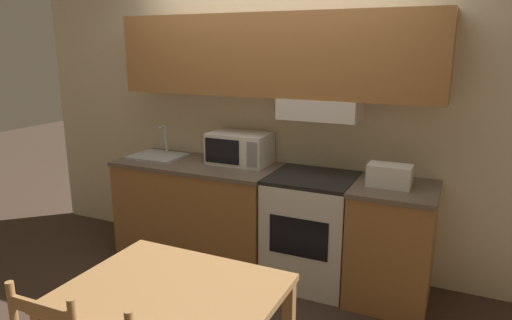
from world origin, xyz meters
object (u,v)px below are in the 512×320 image
at_px(stove_range, 311,229).
at_px(toaster, 389,175).
at_px(sink_basin, 157,156).
at_px(dining_table, 172,307).
at_px(microwave, 240,148).

xyz_separation_m(stove_range, toaster, (0.58, -0.02, 0.53)).
relative_size(sink_basin, dining_table, 0.45).
relative_size(stove_range, microwave, 1.73).
xyz_separation_m(microwave, sink_basin, (-0.77, -0.13, -0.11)).
xyz_separation_m(toaster, dining_table, (-0.76, -1.63, -0.34)).
height_order(toaster, dining_table, toaster).
relative_size(toaster, dining_table, 0.31).
bearing_deg(dining_table, microwave, 106.39).
relative_size(microwave, toaster, 1.61).
height_order(microwave, dining_table, microwave).
bearing_deg(stove_range, dining_table, -96.10).
relative_size(microwave, sink_basin, 1.13).
height_order(microwave, sink_basin, sink_basin).
height_order(stove_range, microwave, microwave).
bearing_deg(sink_basin, microwave, 9.41).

